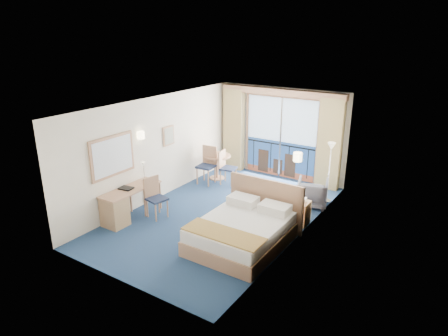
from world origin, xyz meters
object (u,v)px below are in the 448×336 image
Objects in this scene: bed at (243,230)px; table_chair_a at (226,165)px; floor_lamp at (330,157)px; desk_chair at (155,195)px; table_chair_b at (208,163)px; desk at (118,207)px; nightstand at (299,213)px; round_table at (217,161)px; armchair at (312,193)px.

bed is 3.51m from table_chair_a.
floor_lamp is 4.48m from desk_chair.
table_chair_b reaches higher than table_chair_a.
desk is at bearing -133.02° from floor_lamp.
desk_chair reaches higher than nightstand.
table_chair_a is at bearing 128.84° from bed.
bed is at bearing -112.15° from nightstand.
round_table is 0.75× the size of table_chair_b.
round_table is 0.48m from table_chair_a.
table_chair_b is (-3.16, -0.14, 0.27)m from armchair.
armchair is 4.79m from desk.
desk_chair is at bearing 166.17° from table_chair_a.
table_chair_b is at bearing -95.99° from round_table.
round_table reaches higher than armchair.
round_table is at bearing 16.10° from desk_chair.
bed is 2.19× the size of desk_chair.
table_chair_a is (-2.20, 2.73, 0.24)m from bed.
round_table is (-3.36, -0.17, -0.65)m from floor_lamp.
bed is at bearing -48.05° from round_table.
nightstand is 0.57× the size of table_chair_a.
nightstand is at bearing -21.36° from table_chair_b.
nightstand is 0.68× the size of round_table.
table_chair_b is (0.20, 3.27, 0.21)m from desk.
round_table is 0.83× the size of table_chair_a.
floor_lamp reaches higher than bed.
round_table is at bearing 86.21° from desk.
floor_lamp is (0.24, 0.45, 0.86)m from armchair.
nightstand is 3.42m from desk_chair.
desk is 1.44× the size of table_chair_b.
table_chair_b is (-3.40, -0.59, -0.59)m from floor_lamp.
armchair is at bearing -35.44° from desk_chair.
desk and round_table have the same top height.
round_table is (-2.63, 2.93, 0.24)m from bed.
bed is at bearing -103.19° from floor_lamp.
floor_lamp is at bearing 5.42° from table_chair_b.
bed is 3.85× the size of nightstand.
nightstand is at bearing -23.66° from round_table.
desk_chair is (-3.17, -3.10, -0.66)m from floor_lamp.
desk is 3.28m from table_chair_b.
table_chair_a is (0.68, 3.49, 0.15)m from desk.
bed reaches higher than nightstand.
table_chair_b is at bearing -15.17° from armchair.
desk_chair reaches higher than desk.
floor_lamp reaches higher than desk.
bed is at bearing -149.84° from table_chair_a.
desk_chair reaches higher than round_table.
armchair reaches higher than nightstand.
desk is 1.92× the size of round_table.
nightstand is 0.57× the size of desk_chair.
table_chair_a reaches higher than desk.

